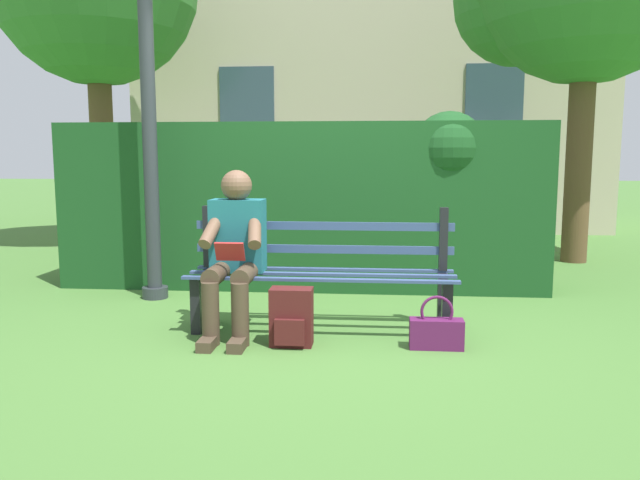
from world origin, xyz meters
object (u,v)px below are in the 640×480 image
Objects in this scene: backpack at (291,318)px; lamp_post at (147,74)px; person_seated at (234,249)px; park_bench at (322,271)px; handbag at (436,332)px.

lamp_post reaches higher than backpack.
lamp_post is (0.96, -1.02, 1.34)m from person_seated.
backpack is at bearing 148.62° from person_seated.
backpack is (0.17, 0.43, -0.23)m from park_bench.
park_bench is 0.52m from backpack.
lamp_post reaches higher than handbag.
backpack is 1.09× the size of handbag.
person_seated reaches higher than handbag.
person_seated is at bearing -10.18° from handbag.
lamp_post is (1.56, -0.85, 1.52)m from park_bench.
person_seated is at bearing 15.32° from park_bench.
park_bench is at bearing -27.81° from handbag.
handbag is 3.24m from lamp_post.
park_bench is 0.65m from person_seated.
handbag is (-1.39, 0.25, -0.49)m from person_seated.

